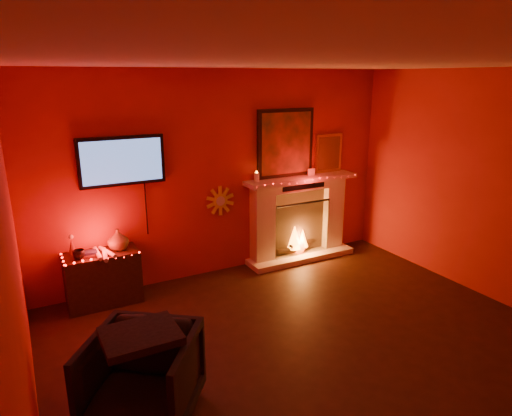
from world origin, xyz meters
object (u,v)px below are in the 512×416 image
at_px(tv, 122,161).
at_px(console_table, 103,275).
at_px(sunburst_clock, 220,201).
at_px(armchair, 143,378).
at_px(fireplace, 298,210).

height_order(tv, console_table, tv).
xyz_separation_m(tv, sunburst_clock, (1.25, 0.03, -0.65)).
xyz_separation_m(sunburst_clock, armchair, (-1.71, -2.35, -0.63)).
bearing_deg(sunburst_clock, tv, -178.76).
xyz_separation_m(console_table, armchair, (-0.10, -2.12, 0.01)).
height_order(console_table, armchair, console_table).
relative_size(console_table, armchair, 1.10).
xyz_separation_m(fireplace, tv, (-2.44, 0.06, 0.92)).
bearing_deg(fireplace, console_table, -177.35).
bearing_deg(sunburst_clock, console_table, -172.19).
bearing_deg(armchair, tv, 115.70).
bearing_deg(tv, console_table, -151.79).
distance_m(fireplace, sunburst_clock, 1.23).
distance_m(console_table, armchair, 2.13).
bearing_deg(sunburst_clock, fireplace, -4.37).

